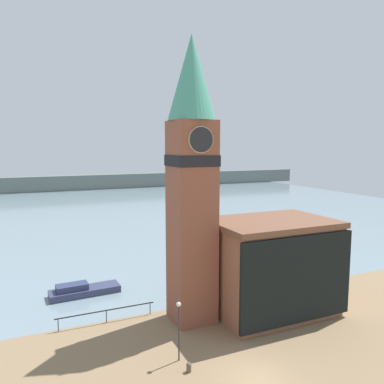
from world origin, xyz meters
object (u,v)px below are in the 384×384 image
(clock_tower, at_px, (192,173))
(lamp_post, at_px, (179,320))
(pier_building, at_px, (272,266))
(boat_near, at_px, (82,290))
(mooring_bollard_near, at_px, (189,367))

(clock_tower, xyz_separation_m, lamp_post, (-3.35, -5.39, -9.64))
(clock_tower, relative_size, pier_building, 2.19)
(boat_near, bearing_deg, lamp_post, -75.68)
(boat_near, relative_size, mooring_bollard_near, 10.44)
(lamp_post, bearing_deg, boat_near, 107.34)
(clock_tower, distance_m, mooring_bollard_near, 14.40)
(lamp_post, bearing_deg, pier_building, 20.75)
(boat_near, distance_m, mooring_bollard_near, 16.77)
(pier_building, xyz_separation_m, mooring_bollard_near, (-10.43, -5.49, -3.84))
(clock_tower, distance_m, lamp_post, 11.55)
(clock_tower, bearing_deg, boat_near, 130.66)
(pier_building, relative_size, lamp_post, 2.55)
(pier_building, height_order, mooring_bollard_near, pier_building)
(clock_tower, xyz_separation_m, pier_building, (7.18, -1.40, -8.39))
(boat_near, bearing_deg, pier_building, -38.14)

